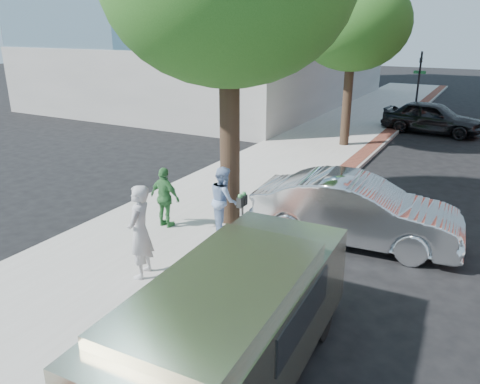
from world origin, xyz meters
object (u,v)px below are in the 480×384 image
Objects in this scene: person_officer at (224,200)px; sedan_silver at (355,210)px; van at (240,317)px; bg_car at (432,117)px; person_gray at (140,232)px; parking_meter at (242,210)px; person_green at (165,198)px.

sedan_silver is (3.04, 1.34, -0.18)m from person_officer.
van is at bearing 172.62° from person_officer.
person_officer is 0.36× the size of bg_car.
person_gray is 0.40× the size of sedan_silver.
bg_car reaches higher than parking_meter.
person_officer is at bearing 156.89° from person_gray.
person_officer is at bearing 176.24° from bg_car.
sedan_silver is 14.49m from bg_car.
person_officer is at bearing 121.04° from van.
bg_car is at bearing -3.95° from sedan_silver.
person_green is at bearing -169.97° from person_gray.
bg_car is (3.24, 18.66, -0.34)m from person_gray.
person_green reaches higher than parking_meter.
person_officer reaches higher than bg_car.
sedan_silver is at bearing -107.00° from person_officer.
van is (1.87, -3.50, -0.15)m from parking_meter.
person_officer is 0.34× the size of sedan_silver.
sedan_silver is (4.54, 1.82, -0.12)m from person_green.
sedan_silver is (2.06, 2.16, -0.36)m from parking_meter.
person_officer is at bearing 109.33° from sedan_silver.
van reaches higher than person_officer.
van reaches higher than sedan_silver.
person_gray reaches higher than person_green.
person_green is at bearing 172.32° from parking_meter.
parking_meter is 2.41m from person_gray.
person_gray reaches higher than parking_meter.
person_gray is 18.94m from bg_car.
person_green is 0.34× the size of bg_car.
van is at bearing -61.90° from parking_meter.
person_gray is 2.63m from person_green.
van reaches higher than person_green.
person_green is at bearing 66.77° from person_officer.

